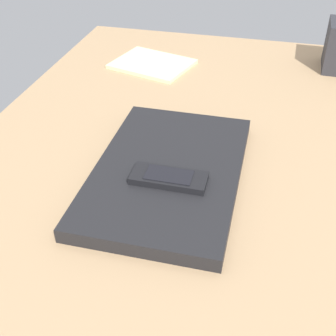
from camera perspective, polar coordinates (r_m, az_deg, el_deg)
desk_surface at (r=79.49cm, az=2.58°, el=0.55°), size 120.00×80.00×3.00cm
laptop_closed at (r=72.93cm, az=-0.00°, el=-0.53°), size 35.82×22.90×2.32cm
cell_phone_on_laptop at (r=68.88cm, az=0.12°, el=-1.24°), size 4.91×11.65×1.23cm
notepad at (r=112.77cm, az=-2.00°, el=12.98°), size 18.36×20.87×0.80cm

